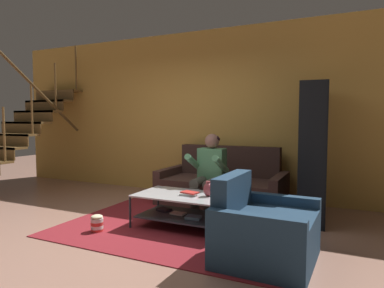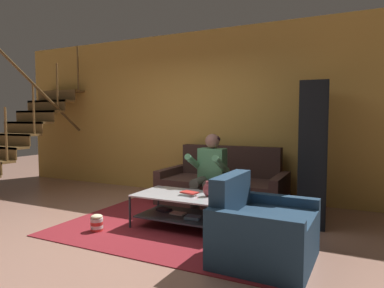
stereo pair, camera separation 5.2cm
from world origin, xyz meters
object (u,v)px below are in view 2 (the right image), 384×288
Objects in this scene: bookshelf at (317,171)px; armchair at (262,232)px; popcorn_tub at (97,223)px; book_stack at (189,193)px; couch at (223,186)px; vase at (208,189)px; coffee_table at (185,206)px; person_seated_center at (209,170)px.

bookshelf is 1.78m from armchair.
popcorn_tub is (-2.00, -0.03, -0.17)m from armchair.
book_stack reaches higher than popcorn_tub.
popcorn_tub is (-0.94, -0.60, -0.33)m from book_stack.
vase is (0.27, -1.24, 0.21)m from couch.
bookshelf reaches higher than popcorn_tub.
popcorn_tub is at bearing -151.01° from vase.
book_stack is 0.13× the size of bookshelf.
coffee_table is 1.09m from popcorn_tub.
coffee_table is 1.26× the size of armchair.
person_seated_center is 0.63× the size of bookshelf.
person_seated_center is at bearing 93.26° from book_stack.
bookshelf is at bearing 40.19° from book_stack.
armchair is (-0.30, -1.71, -0.37)m from bookshelf.
armchair is (1.10, -1.86, -0.01)m from couch.
popcorn_tub is (-1.17, -0.65, -0.40)m from vase.
bookshelf is (1.40, 0.41, 0.03)m from person_seated_center.
vase is 1.40m from popcorn_tub.
bookshelf is at bearing 44.19° from vase.
couch is 1.31m from book_stack.
person_seated_center is at bearing -163.59° from bookshelf.
coffee_table is at bearing 165.32° from book_stack.
coffee_table is 0.67× the size of bookshelf.
bookshelf is at bearing 16.41° from person_seated_center.
popcorn_tub is at bearing -115.34° from couch.
book_stack is at bearing -88.15° from couch.
person_seated_center is 1.74m from armchair.
vase is 1.06m from armchair.
coffee_table is 0.37m from vase.
person_seated_center is 6.18× the size of vase.
armchair is 4.62× the size of popcorn_tub.
armchair is (0.83, -0.61, -0.22)m from vase.
coffee_table is 1.26m from armchair.
vase is at bearing 12.66° from book_stack.
armchair reaches higher than book_stack.
bookshelf is 1.88× the size of armchair.
book_stack is (-0.23, -0.05, -0.06)m from vase.
couch is at bearing 90.00° from person_seated_center.
book_stack is at bearing -139.81° from bookshelf.
popcorn_tub is (-0.90, -1.89, -0.19)m from couch.
bookshelf is at bearing -5.97° from couch.
couch is 1.70× the size of person_seated_center.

